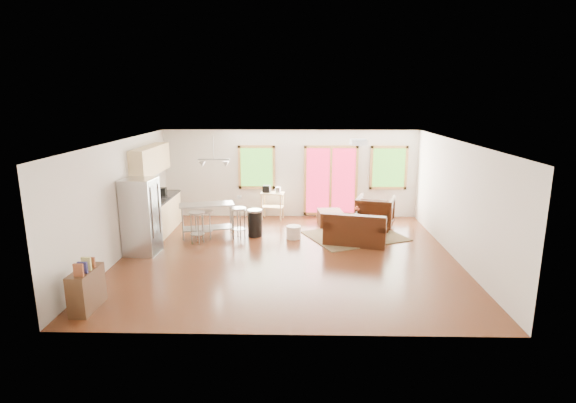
{
  "coord_description": "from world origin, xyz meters",
  "views": [
    {
      "loc": [
        0.23,
        -9.69,
        3.54
      ],
      "look_at": [
        0.0,
        0.3,
        1.2
      ],
      "focal_mm": 28.0,
      "sensor_mm": 36.0,
      "label": 1
    }
  ],
  "objects_px": {
    "loveseat": "(355,231)",
    "refrigerator": "(141,217)",
    "coffee_table": "(365,219)",
    "island": "(207,214)",
    "ottoman": "(330,218)",
    "rug": "(355,236)",
    "kitchen_cart": "(272,196)",
    "armchair": "(375,211)"
  },
  "relations": [
    {
      "from": "loveseat",
      "to": "refrigerator",
      "type": "height_order",
      "value": "refrigerator"
    },
    {
      "from": "refrigerator",
      "to": "kitchen_cart",
      "type": "xyz_separation_m",
      "value": [
        2.8,
        3.05,
        -0.19
      ]
    },
    {
      "from": "refrigerator",
      "to": "island",
      "type": "xyz_separation_m",
      "value": [
        1.23,
        1.31,
        -0.28
      ]
    },
    {
      "from": "kitchen_cart",
      "to": "island",
      "type": "bearing_deg",
      "value": -132.04
    },
    {
      "from": "rug",
      "to": "kitchen_cart",
      "type": "relative_size",
      "value": 2.29
    },
    {
      "from": "rug",
      "to": "island",
      "type": "xyz_separation_m",
      "value": [
        -3.83,
        -0.07,
        0.59
      ]
    },
    {
      "from": "refrigerator",
      "to": "kitchen_cart",
      "type": "bearing_deg",
      "value": 51.85
    },
    {
      "from": "island",
      "to": "ottoman",
      "type": "bearing_deg",
      "value": 18.68
    },
    {
      "from": "coffee_table",
      "to": "ottoman",
      "type": "distance_m",
      "value": 1.04
    },
    {
      "from": "armchair",
      "to": "refrigerator",
      "type": "bearing_deg",
      "value": 38.27
    },
    {
      "from": "ottoman",
      "to": "refrigerator",
      "type": "bearing_deg",
      "value": -151.69
    },
    {
      "from": "refrigerator",
      "to": "rug",
      "type": "bearing_deg",
      "value": 19.69
    },
    {
      "from": "rug",
      "to": "refrigerator",
      "type": "relative_size",
      "value": 1.32
    },
    {
      "from": "loveseat",
      "to": "ottoman",
      "type": "bearing_deg",
      "value": 121.17
    },
    {
      "from": "armchair",
      "to": "island",
      "type": "xyz_separation_m",
      "value": [
        -4.46,
        -0.85,
        0.1
      ]
    },
    {
      "from": "rug",
      "to": "refrigerator",
      "type": "bearing_deg",
      "value": -164.68
    },
    {
      "from": "armchair",
      "to": "refrigerator",
      "type": "height_order",
      "value": "refrigerator"
    },
    {
      "from": "rug",
      "to": "armchair",
      "type": "height_order",
      "value": "armchair"
    },
    {
      "from": "refrigerator",
      "to": "loveseat",
      "type": "bearing_deg",
      "value": 13.79
    },
    {
      "from": "refrigerator",
      "to": "ottoman",
      "type": "bearing_deg",
      "value": 32.68
    },
    {
      "from": "armchair",
      "to": "island",
      "type": "relative_size",
      "value": 0.68
    },
    {
      "from": "coffee_table",
      "to": "loveseat",
      "type": "bearing_deg",
      "value": -110.39
    },
    {
      "from": "island",
      "to": "armchair",
      "type": "bearing_deg",
      "value": 10.74
    },
    {
      "from": "refrigerator",
      "to": "kitchen_cart",
      "type": "relative_size",
      "value": 1.73
    },
    {
      "from": "kitchen_cart",
      "to": "coffee_table",
      "type": "bearing_deg",
      "value": -23.1
    },
    {
      "from": "rug",
      "to": "armchair",
      "type": "relative_size",
      "value": 2.32
    },
    {
      "from": "armchair",
      "to": "kitchen_cart",
      "type": "xyz_separation_m",
      "value": [
        -2.89,
        0.89,
        0.19
      ]
    },
    {
      "from": "rug",
      "to": "kitchen_cart",
      "type": "xyz_separation_m",
      "value": [
        -2.26,
        1.66,
        0.68
      ]
    },
    {
      "from": "refrigerator",
      "to": "island",
      "type": "height_order",
      "value": "refrigerator"
    },
    {
      "from": "ottoman",
      "to": "refrigerator",
      "type": "xyz_separation_m",
      "value": [
        -4.47,
        -2.41,
        0.66
      ]
    },
    {
      "from": "loveseat",
      "to": "island",
      "type": "xyz_separation_m",
      "value": [
        -3.75,
        0.49,
        0.28
      ]
    },
    {
      "from": "refrigerator",
      "to": "island",
      "type": "distance_m",
      "value": 1.82
    },
    {
      "from": "rug",
      "to": "ottoman",
      "type": "height_order",
      "value": "ottoman"
    },
    {
      "from": "coffee_table",
      "to": "island",
      "type": "relative_size",
      "value": 0.67
    },
    {
      "from": "coffee_table",
      "to": "ottoman",
      "type": "xyz_separation_m",
      "value": [
        -0.92,
        0.47,
        -0.09
      ]
    },
    {
      "from": "kitchen_cart",
      "to": "armchair",
      "type": "bearing_deg",
      "value": -17.09
    },
    {
      "from": "loveseat",
      "to": "refrigerator",
      "type": "bearing_deg",
      "value": -157.26
    },
    {
      "from": "rug",
      "to": "coffee_table",
      "type": "relative_size",
      "value": 2.37
    },
    {
      "from": "rug",
      "to": "refrigerator",
      "type": "distance_m",
      "value": 5.31
    },
    {
      "from": "rug",
      "to": "island",
      "type": "relative_size",
      "value": 1.58
    },
    {
      "from": "ottoman",
      "to": "island",
      "type": "xyz_separation_m",
      "value": [
        -3.24,
        -1.1,
        0.38
      ]
    },
    {
      "from": "ottoman",
      "to": "island",
      "type": "height_order",
      "value": "island"
    }
  ]
}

